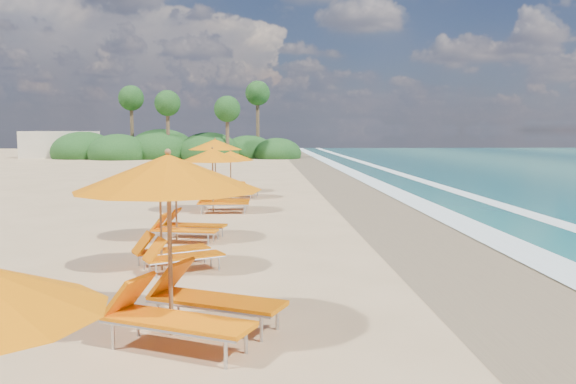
# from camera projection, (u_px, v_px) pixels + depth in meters

# --- Properties ---
(ground) EXTENTS (160.00, 160.00, 0.00)m
(ground) POSITION_uv_depth(u_px,v_px,m) (288.00, 235.00, 16.43)
(ground) COLOR tan
(ground) RESTS_ON ground
(wet_sand) EXTENTS (4.00, 160.00, 0.01)m
(wet_sand) POSITION_uv_depth(u_px,v_px,m) (430.00, 234.00, 16.61)
(wet_sand) COLOR olive
(wet_sand) RESTS_ON ground
(surf_foam) EXTENTS (4.00, 160.00, 0.01)m
(surf_foam) POSITION_uv_depth(u_px,v_px,m) (524.00, 232.00, 16.74)
(surf_foam) COLOR white
(surf_foam) RESTS_ON ground
(station_1) EXTENTS (3.47, 3.46, 2.64)m
(station_1) POSITION_uv_depth(u_px,v_px,m) (182.00, 233.00, 8.18)
(station_1) COLOR olive
(station_1) RESTS_ON ground
(station_2) EXTENTS (2.76, 2.76, 2.08)m
(station_2) POSITION_uv_depth(u_px,v_px,m) (168.00, 214.00, 12.24)
(station_2) COLOR olive
(station_2) RESTS_ON ground
(station_3) EXTENTS (2.64, 2.54, 2.17)m
(station_3) POSITION_uv_depth(u_px,v_px,m) (182.00, 194.00, 15.54)
(station_3) COLOR olive
(station_3) RESTS_ON ground
(station_4) EXTENTS (2.48, 2.29, 2.31)m
(station_4) POSITION_uv_depth(u_px,v_px,m) (218.00, 176.00, 20.98)
(station_4) COLOR olive
(station_4) RESTS_ON ground
(station_5) EXTENTS (2.53, 2.44, 2.07)m
(station_5) POSITION_uv_depth(u_px,v_px,m) (234.00, 171.00, 25.29)
(station_5) COLOR olive
(station_5) RESTS_ON ground
(station_6) EXTENTS (2.90, 2.72, 2.55)m
(station_6) POSITION_uv_depth(u_px,v_px,m) (220.00, 162.00, 27.82)
(station_6) COLOR olive
(station_6) RESTS_ON ground
(treeline) EXTENTS (25.80, 8.80, 9.74)m
(treeline) POSITION_uv_depth(u_px,v_px,m) (171.00, 149.00, 61.08)
(treeline) COLOR #163D14
(treeline) RESTS_ON ground
(beach_building) EXTENTS (7.00, 5.00, 2.80)m
(beach_building) POSITION_uv_depth(u_px,v_px,m) (61.00, 144.00, 62.94)
(beach_building) COLOR beige
(beach_building) RESTS_ON ground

